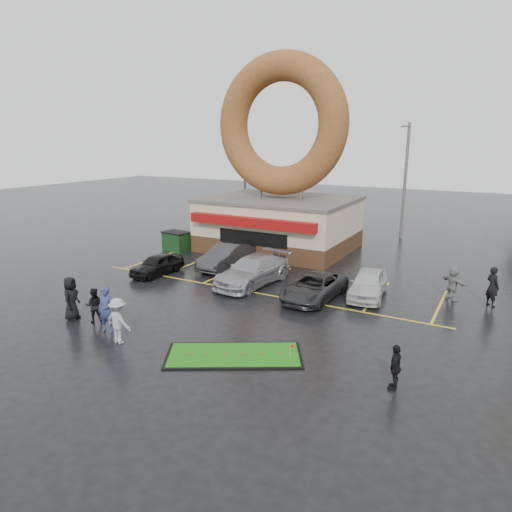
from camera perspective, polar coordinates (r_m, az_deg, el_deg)
The scene contains 18 objects.
ground at distance 21.25m, azimuth -5.34°, elevation -7.06°, with size 120.00×120.00×0.00m, color black.
donut_shop at distance 32.70m, azimuth 3.01°, elevation 8.61°, with size 10.20×8.70×13.50m.
streetlight_left at distance 42.07m, azimuth -1.46°, elevation 10.35°, with size 0.40×2.21×9.00m.
streetlight_mid at distance 38.00m, azimuth 18.13°, elevation 9.22°, with size 0.40×2.21×9.00m.
car_black at distance 27.42m, azimuth -12.25°, elevation -1.04°, with size 1.44×3.57×1.22m, color black.
car_dgrey at distance 28.15m, azimuth -3.72°, elevation -0.04°, with size 1.58×4.52×1.49m, color #2C2C2E.
car_silver at distance 24.96m, azimuth -0.39°, elevation -1.84°, with size 2.16×5.31×1.54m, color #9C9CA0.
car_grey at distance 22.89m, azimuth 7.33°, elevation -3.85°, with size 2.09×4.54×1.26m, color #29292B.
car_white at distance 23.65m, azimuth 13.83°, elevation -3.39°, with size 1.64×4.08×1.39m, color silver.
person_blue at distance 19.80m, azimuth -18.21°, elevation -6.41°, with size 0.70×0.46×1.92m, color navy.
person_blackjkt at distance 21.05m, azimuth -19.57°, elevation -5.83°, with size 0.75×0.59×1.55m, color black.
person_hoodie at distance 18.64m, azimuth -16.83°, elevation -7.76°, with size 1.18×0.68×1.83m, color #9B9B9E.
person_bystander at distance 21.67m, azimuth -22.12°, elevation -4.93°, with size 0.95×0.62×1.95m, color black.
person_cameraman at distance 15.48m, azimuth 17.03°, elevation -13.13°, with size 0.89×0.37×1.52m, color black.
person_walker_near at distance 24.55m, azimuth 23.40°, elevation -3.11°, with size 1.61×0.51×1.74m, color gray.
person_walker_far at distance 24.39m, azimuth 27.46°, elevation -3.42°, with size 0.71×0.46×1.94m, color black.
dumpster at distance 33.05m, azimuth -9.89°, elevation 1.77°, with size 1.80×1.20×1.30m, color #173C1A.
putting_green at distance 17.19m, azimuth -2.77°, elevation -12.26°, with size 5.38×4.33×0.62m.
Camera 1 is at (11.26, -16.27, 7.75)m, focal length 32.00 mm.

